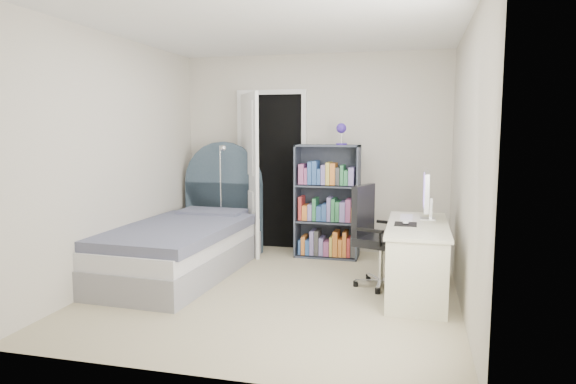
% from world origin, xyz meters
% --- Properties ---
extents(room_shell, '(3.50, 3.70, 2.60)m').
position_xyz_m(room_shell, '(0.00, 0.00, 1.25)').
color(room_shell, tan).
rests_on(room_shell, ground).
extents(door, '(0.92, 0.72, 2.06)m').
position_xyz_m(door, '(-0.68, 1.55, 1.03)').
color(door, black).
rests_on(door, ground).
extents(bed, '(1.17, 2.32, 1.40)m').
position_xyz_m(bed, '(-1.15, 0.40, 0.32)').
color(bed, gray).
rests_on(bed, ground).
extents(nightstand, '(0.45, 0.45, 0.65)m').
position_xyz_m(nightstand, '(-1.18, 1.58, 0.43)').
color(nightstand, tan).
rests_on(nightstand, ground).
extents(floor_lamp, '(0.20, 0.20, 1.37)m').
position_xyz_m(floor_lamp, '(-1.05, 1.24, 0.56)').
color(floor_lamp, silver).
rests_on(floor_lamp, ground).
extents(bookcase, '(0.77, 0.33, 1.63)m').
position_xyz_m(bookcase, '(0.26, 1.43, 0.62)').
color(bookcase, '#3B4251').
rests_on(bookcase, ground).
extents(desk, '(0.56, 1.39, 1.14)m').
position_xyz_m(desk, '(1.32, 0.23, 0.37)').
color(desk, beige).
rests_on(desk, ground).
extents(office_chair, '(0.57, 0.58, 1.01)m').
position_xyz_m(office_chair, '(0.89, 0.41, 0.55)').
color(office_chair, silver).
rests_on(office_chair, ground).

